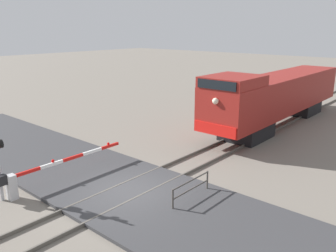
{
  "coord_description": "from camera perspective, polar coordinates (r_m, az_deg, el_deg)",
  "views": [
    {
      "loc": [
        10.24,
        -9.25,
        6.85
      ],
      "look_at": [
        -1.03,
        3.8,
        2.0
      ],
      "focal_mm": 37.42,
      "sensor_mm": 36.0,
      "label": 1
    }
  ],
  "objects": [
    {
      "name": "rail_track_left",
      "position": [
        15.86,
        -8.25,
        -9.75
      ],
      "size": [
        0.08,
        80.0,
        0.15
      ],
      "primitive_type": "cube",
      "color": "#59544C",
      "rests_on": "ground_plane"
    },
    {
      "name": "ground_plane",
      "position": [
        15.4,
        -6.45,
        -10.79
      ],
      "size": [
        160.0,
        160.0,
        0.0
      ],
      "primitive_type": "plane",
      "color": "slate"
    },
    {
      "name": "rail_track_right",
      "position": [
        14.9,
        -4.54,
        -11.38
      ],
      "size": [
        0.08,
        80.0,
        0.15
      ],
      "primitive_type": "cube",
      "color": "#59544C",
      "rests_on": "ground_plane"
    },
    {
      "name": "locomotive",
      "position": [
        26.34,
        17.33,
        4.77
      ],
      "size": [
        2.87,
        16.73,
        4.2
      ],
      "color": "black",
      "rests_on": "ground_plane"
    },
    {
      "name": "road_surface",
      "position": [
        15.37,
        -6.46,
        -10.56
      ],
      "size": [
        36.0,
        5.68,
        0.14
      ],
      "primitive_type": "cube",
      "color": "#38383A",
      "rests_on": "ground_plane"
    },
    {
      "name": "guard_railing",
      "position": [
        14.43,
        3.78,
        -9.92
      ],
      "size": [
        0.08,
        2.39,
        0.95
      ],
      "color": "#4C4742",
      "rests_on": "ground_plane"
    },
    {
      "name": "crossing_gate",
      "position": [
        16.22,
        -21.28,
        -7.55
      ],
      "size": [
        0.36,
        6.33,
        1.18
      ],
      "color": "silver",
      "rests_on": "ground_plane"
    }
  ]
}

